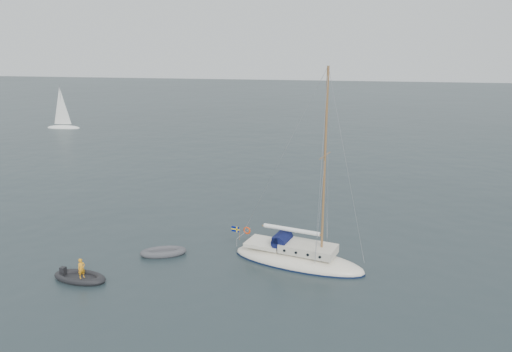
# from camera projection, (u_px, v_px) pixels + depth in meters

# --- Properties ---
(ground) EXTENTS (300.00, 300.00, 0.00)m
(ground) POSITION_uv_depth(u_px,v_px,m) (280.00, 251.00, 33.28)
(ground) COLOR black
(ground) RESTS_ON ground
(sailboat) EXTENTS (9.01, 2.70, 12.82)m
(sailboat) POSITION_uv_depth(u_px,v_px,m) (298.00, 249.00, 31.27)
(sailboat) COLOR #EFE6CF
(sailboat) RESTS_ON ground
(dinghy) EXTENTS (3.01, 1.36, 0.43)m
(dinghy) POSITION_uv_depth(u_px,v_px,m) (163.00, 252.00, 32.71)
(dinghy) COLOR #48484D
(dinghy) RESTS_ON ground
(rib) EXTENTS (3.38, 1.54, 1.39)m
(rib) POSITION_uv_depth(u_px,v_px,m) (80.00, 277.00, 29.26)
(rib) COLOR black
(rib) RESTS_ON ground
(distant_yacht_a) EXTENTS (5.47, 2.92, 7.25)m
(distant_yacht_a) POSITION_uv_depth(u_px,v_px,m) (61.00, 109.00, 79.37)
(distant_yacht_a) COLOR white
(distant_yacht_a) RESTS_ON ground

